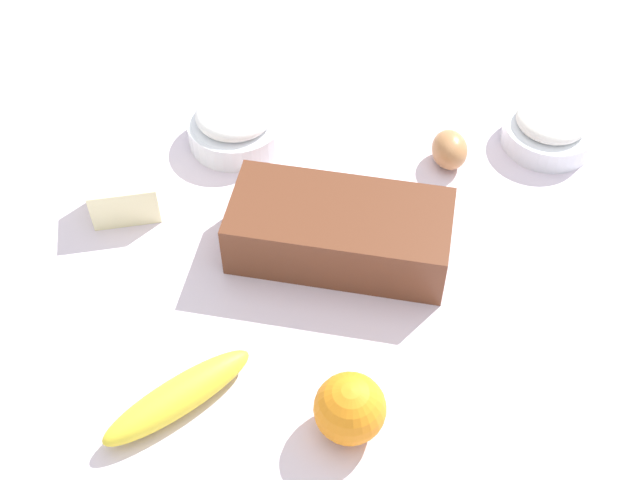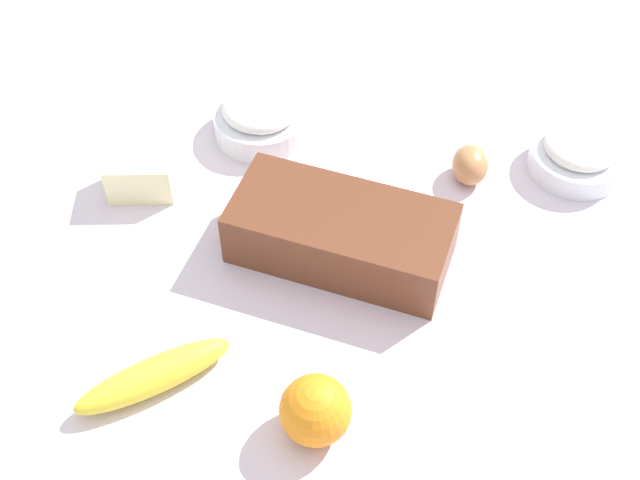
{
  "view_description": "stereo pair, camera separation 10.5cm",
  "coord_description": "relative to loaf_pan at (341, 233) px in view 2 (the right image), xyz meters",
  "views": [
    {
      "loc": [
        0.13,
        -0.67,
        0.85
      ],
      "look_at": [
        0.0,
        0.0,
        0.04
      ],
      "focal_mm": 46.68,
      "sensor_mm": 36.0,
      "label": 1
    },
    {
      "loc": [
        0.23,
        -0.64,
        0.85
      ],
      "look_at": [
        0.0,
        0.0,
        0.04
      ],
      "focal_mm": 46.68,
      "sensor_mm": 36.0,
      "label": 2
    }
  ],
  "objects": [
    {
      "name": "ground_plane",
      "position": [
        -0.02,
        -0.02,
        -0.05
      ],
      "size": [
        2.4,
        2.4,
        0.02
      ],
      "primitive_type": "cube",
      "color": "silver"
    },
    {
      "name": "loaf_pan",
      "position": [
        0.0,
        0.0,
        0.0
      ],
      "size": [
        0.28,
        0.13,
        0.08
      ],
      "rotation": [
        0.0,
        0.0,
        0.01
      ],
      "color": "brown",
      "rests_on": "ground_plane"
    },
    {
      "name": "flour_bowl",
      "position": [
        0.26,
        0.26,
        -0.01
      ],
      "size": [
        0.13,
        0.13,
        0.06
      ],
      "color": "white",
      "rests_on": "ground_plane"
    },
    {
      "name": "sugar_bowl",
      "position": [
        -0.19,
        0.18,
        -0.01
      ],
      "size": [
        0.14,
        0.14,
        0.07
      ],
      "color": "white",
      "rests_on": "ground_plane"
    },
    {
      "name": "banana",
      "position": [
        -0.14,
        -0.26,
        -0.02
      ],
      "size": [
        0.16,
        0.17,
        0.04
      ],
      "primitive_type": "ellipsoid",
      "rotation": [
        0.0,
        0.0,
        0.85
      ],
      "color": "yellow",
      "rests_on": "ground_plane"
    },
    {
      "name": "orange_fruit",
      "position": [
        0.06,
        -0.25,
        -0.0
      ],
      "size": [
        0.08,
        0.08,
        0.08
      ],
      "primitive_type": "sphere",
      "color": "orange",
      "rests_on": "ground_plane"
    },
    {
      "name": "butter_block",
      "position": [
        -0.3,
        0.02,
        -0.01
      ],
      "size": [
        0.11,
        0.09,
        0.06
      ],
      "primitive_type": "cube",
      "rotation": [
        0.0,
        0.0,
        0.37
      ],
      "color": "#F4EDB2",
      "rests_on": "ground_plane"
    },
    {
      "name": "egg_near_butter",
      "position": [
        0.12,
        0.19,
        -0.02
      ],
      "size": [
        0.07,
        0.08,
        0.05
      ],
      "primitive_type": "ellipsoid",
      "rotation": [
        0.0,
        1.57,
        4.98
      ],
      "color": "#B57A4A",
      "rests_on": "ground_plane"
    }
  ]
}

